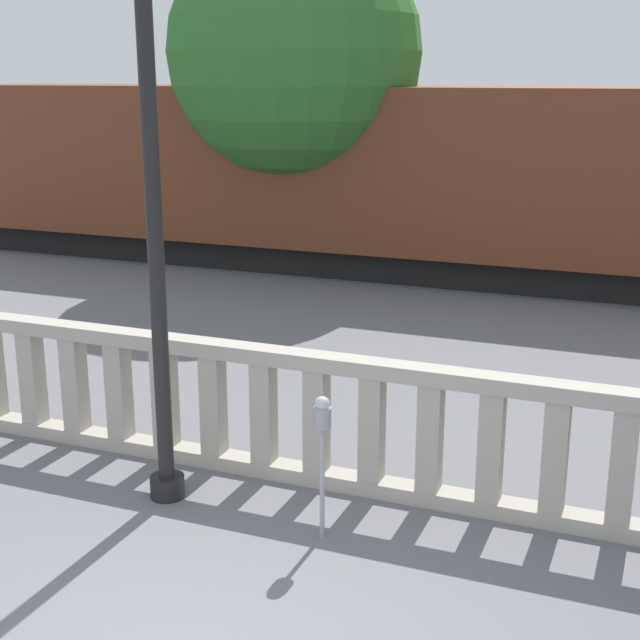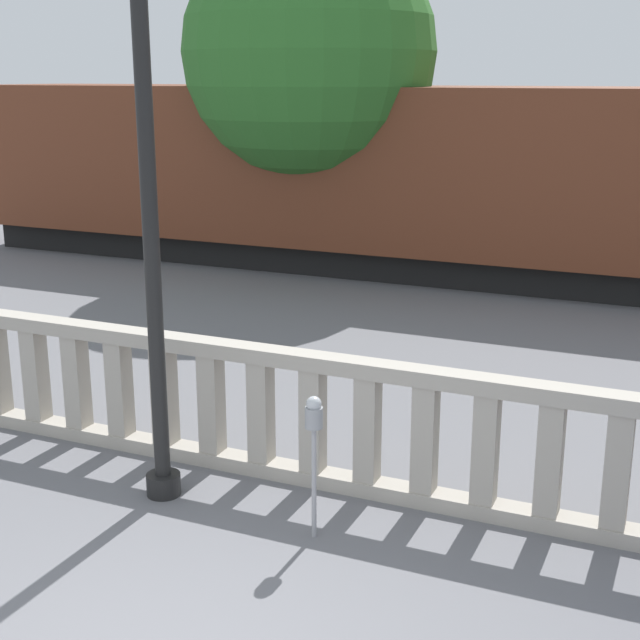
# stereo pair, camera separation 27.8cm
# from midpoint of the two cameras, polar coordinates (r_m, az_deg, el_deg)

# --- Properties ---
(balustrade) EXTENTS (15.18, 0.24, 1.27)m
(balustrade) POSITION_cam_midpoint_polar(r_m,az_deg,el_deg) (8.11, 0.55, -6.66)
(balustrade) COLOR #ADA599
(balustrade) RESTS_ON ground
(lamppost) EXTENTS (0.40, 0.40, 5.80)m
(lamppost) POSITION_cam_midpoint_polar(r_m,az_deg,el_deg) (7.49, -12.01, 13.44)
(lamppost) COLOR black
(lamppost) RESTS_ON ground
(parking_meter) EXTENTS (0.15, 0.15, 1.23)m
(parking_meter) POSITION_cam_midpoint_polar(r_m,az_deg,el_deg) (7.15, -0.98, -6.96)
(parking_meter) COLOR #99999E
(parking_meter) RESTS_ON ground
(train_near) EXTENTS (21.49, 2.90, 4.07)m
(train_near) POSITION_cam_midpoint_polar(r_m,az_deg,el_deg) (16.69, 10.18, 8.83)
(train_near) COLOR black
(train_near) RESTS_ON ground
(train_far) EXTENTS (27.81, 2.70, 3.84)m
(train_far) POSITION_cam_midpoint_polar(r_m,az_deg,el_deg) (26.67, 17.69, 10.48)
(train_far) COLOR black
(train_far) RESTS_ON ground
(tree_left) EXTENTS (4.69, 4.69, 6.44)m
(tree_left) POSITION_cam_midpoint_polar(r_m,az_deg,el_deg) (17.11, -2.13, 16.76)
(tree_left) COLOR #4C3823
(tree_left) RESTS_ON ground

